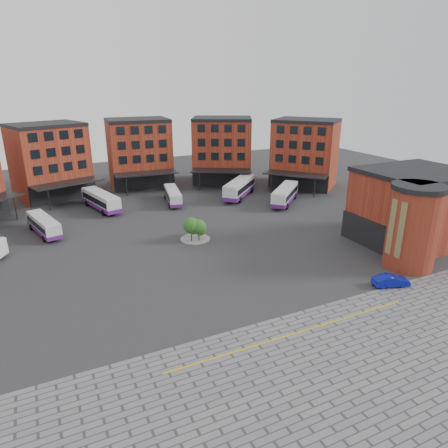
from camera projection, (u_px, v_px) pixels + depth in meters
name	position (u px, v px, depth m)	size (l,w,h in m)	color
ground	(216.00, 275.00, 48.32)	(160.00, 160.00, 0.00)	#28282B
paving_zone	(358.00, 389.00, 30.39)	(50.00, 22.00, 0.02)	slate
yellow_line	(297.00, 333.00, 37.19)	(26.00, 0.15, 0.02)	gold
main_building	(111.00, 164.00, 76.52)	(94.14, 42.48, 14.60)	maroon
east_building	(413.00, 210.00, 55.48)	(17.40, 15.40, 10.60)	maroon
tree_island	(196.00, 228.00, 58.29)	(4.40, 4.40, 3.67)	gray
bus_b	(44.00, 225.00, 60.87)	(4.70, 10.11, 2.77)	silver
bus_c	(101.00, 200.00, 72.59)	(5.43, 11.79, 3.24)	silver
bus_d	(173.00, 195.00, 76.55)	(4.05, 10.08, 2.77)	silver
bus_e	(240.00, 188.00, 80.49)	(11.03, 10.94, 3.56)	silver
bus_f	(285.00, 194.00, 76.34)	(10.25, 9.93, 3.27)	silver
blue_car	(391.00, 281.00, 45.54)	(1.45, 4.16, 1.37)	#0B1394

